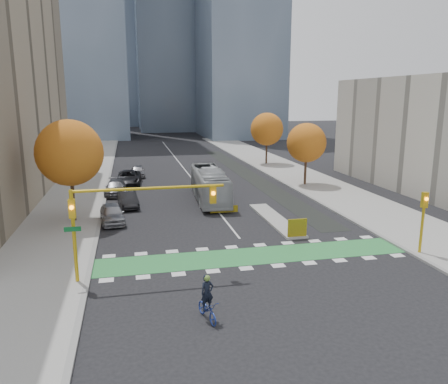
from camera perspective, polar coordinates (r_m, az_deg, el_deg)
name	(u,v)px	position (r m, az deg, el deg)	size (l,w,h in m)	color
ground	(260,265)	(26.79, 4.78, -9.42)	(300.00, 300.00, 0.00)	black
sidewalk_west	(68,200)	(45.25, -19.70, -0.95)	(7.00, 120.00, 0.15)	gray
sidewalk_east	(324,188)	(49.49, 12.99, 0.56)	(7.00, 120.00, 0.15)	gray
curb_west	(105,198)	(44.92, -15.28, -0.75)	(0.30, 120.00, 0.16)	gray
curb_east	(295,189)	(48.12, 9.22, 0.38)	(0.30, 120.00, 0.16)	gray
bike_crossing	(254,256)	(28.13, 3.88, -8.31)	(20.00, 3.00, 0.01)	#2A813C
centre_line	(181,165)	(64.95, -5.60, 3.51)	(0.15, 70.00, 0.01)	silver
bike_lane_paint	(248,175)	(56.66, 3.17, 2.26)	(2.50, 50.00, 0.01)	black
median_island	(275,219)	(36.06, 6.69, -3.57)	(1.60, 10.00, 0.16)	gray
hazard_board	(297,228)	(31.55, 9.54, -4.63)	(1.40, 0.12, 1.30)	yellow
tower_ne	(239,12)	(113.94, 1.97, 22.50)	(18.00, 24.00, 60.00)	#47566B
tower_far	(133,8)	(166.53, -11.84, 22.52)	(26.00, 26.00, 80.00)	#47566B
tree_west	(70,153)	(36.30, -19.51, 4.84)	(5.20, 5.20, 8.22)	#332114
tree_east_near	(306,143)	(49.97, 10.72, 6.33)	(4.40, 4.40, 7.08)	#332114
tree_east_far	(267,129)	(65.06, 5.62, 8.17)	(4.80, 4.80, 7.65)	#332114
traffic_signal_west	(123,209)	(23.98, -13.11, -2.19)	(8.53, 0.56, 5.20)	#BF9914
traffic_signal_east	(423,213)	(30.23, 24.60, -2.55)	(0.35, 0.43, 4.10)	#BF9914
cyclist	(207,305)	(20.34, -2.19, -14.54)	(1.09, 1.97, 2.16)	navy
bus	(210,185)	(42.42, -1.91, 0.99)	(2.63, 11.23, 3.13)	#A4A8AB
parked_car_a	(112,213)	(36.10, -14.40, -2.74)	(1.81, 4.49, 1.53)	#96969B
parked_car_b	(128,199)	(40.93, -12.46, -0.92)	(1.54, 4.41, 1.45)	black
parked_car_c	(115,188)	(46.40, -13.99, 0.55)	(2.02, 4.97, 1.44)	#4B4B50
parked_car_d	(129,178)	(51.27, -12.35, 1.82)	(2.66, 5.77, 1.60)	black
parked_car_e	(138,171)	(56.22, -11.20, 2.69)	(1.68, 4.19, 1.43)	gray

